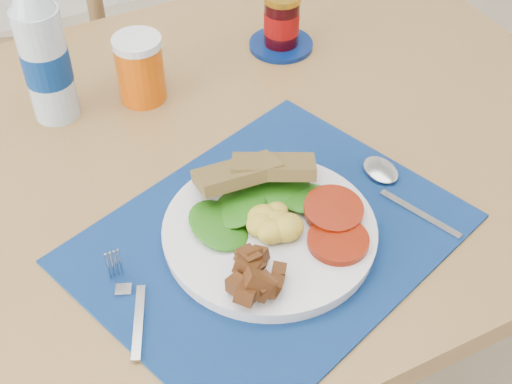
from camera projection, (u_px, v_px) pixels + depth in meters
table at (178, 203)px, 1.13m from camera, size 1.40×0.90×0.75m
chair_far at (40, 70)px, 1.63m from camera, size 0.48×0.47×1.03m
placemat at (269, 238)px, 0.96m from camera, size 0.58×0.52×0.00m
breakfast_plate at (267, 231)px, 0.94m from camera, size 0.28×0.28×0.07m
fork at (129, 301)px, 0.88m from camera, size 0.05×0.15×0.00m
spoon at (392, 183)px, 1.03m from camera, size 0.06×0.19×0.01m
water_bottle at (44, 55)px, 1.08m from camera, size 0.07×0.07×0.25m
juice_glass at (140, 71)px, 1.15m from camera, size 0.08×0.08×0.11m
jam_on_saucer at (282, 24)px, 1.26m from camera, size 0.12×0.12×0.10m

